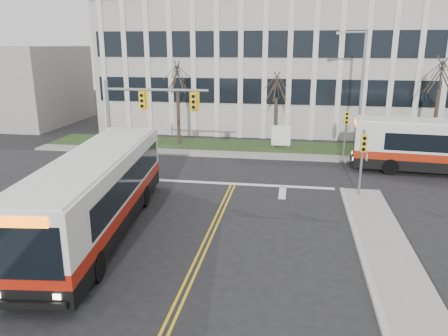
% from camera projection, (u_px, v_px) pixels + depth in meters
% --- Properties ---
extents(ground, '(120.00, 120.00, 0.00)m').
position_uv_depth(ground, '(207.00, 242.00, 18.74)').
color(ground, black).
rests_on(ground, ground).
extents(sidewalk_east, '(2.00, 26.00, 0.14)m').
position_uv_depth(sidewalk_east, '(423.00, 331.00, 12.82)').
color(sidewalk_east, '#9E9B93').
rests_on(sidewalk_east, ground).
extents(sidewalk_cross, '(44.00, 1.60, 0.14)m').
position_uv_depth(sidewalk_cross, '(313.00, 158.00, 32.38)').
color(sidewalk_cross, '#9E9B93').
rests_on(sidewalk_cross, ground).
extents(building_lawn, '(44.00, 5.00, 0.12)m').
position_uv_depth(building_lawn, '(312.00, 149.00, 35.05)').
color(building_lawn, '#27411C').
rests_on(building_lawn, ground).
extents(office_building, '(40.00, 16.00, 12.00)m').
position_uv_depth(office_building, '(311.00, 66.00, 44.82)').
color(office_building, '#B8B4A9').
rests_on(office_building, ground).
extents(building_annex, '(12.00, 12.00, 8.00)m').
position_uv_depth(building_annex, '(15.00, 85.00, 46.34)').
color(building_annex, '#9E9B93').
rests_on(building_annex, ground).
extents(mast_arm_signal, '(6.11, 0.38, 6.20)m').
position_uv_depth(mast_arm_signal, '(135.00, 115.00, 25.24)').
color(mast_arm_signal, slate).
rests_on(mast_arm_signal, ground).
extents(signal_pole_near, '(0.34, 0.39, 3.80)m').
position_uv_depth(signal_pole_near, '(363.00, 154.00, 23.50)').
color(signal_pole_near, slate).
rests_on(signal_pole_near, ground).
extents(signal_pole_far, '(0.34, 0.39, 3.80)m').
position_uv_depth(signal_pole_far, '(346.00, 126.00, 31.57)').
color(signal_pole_far, slate).
rests_on(signal_pole_far, ground).
extents(streetlight, '(2.15, 0.25, 9.20)m').
position_uv_depth(streetlight, '(359.00, 87.00, 31.47)').
color(streetlight, slate).
rests_on(streetlight, ground).
extents(directory_sign, '(1.50, 0.12, 2.00)m').
position_uv_depth(directory_sign, '(281.00, 136.00, 34.65)').
color(directory_sign, slate).
rests_on(directory_sign, ground).
extents(tree_left, '(1.80, 1.80, 7.70)m').
position_uv_depth(tree_left, '(177.00, 79.00, 35.25)').
color(tree_left, '#42352B').
rests_on(tree_left, ground).
extents(tree_mid, '(1.80, 1.80, 6.82)m').
position_uv_depth(tree_mid, '(277.00, 88.00, 34.38)').
color(tree_mid, '#42352B').
rests_on(tree_mid, ground).
extents(tree_right, '(1.80, 1.80, 8.25)m').
position_uv_depth(tree_right, '(441.00, 76.00, 32.06)').
color(tree_right, '#42352B').
rests_on(tree_right, ground).
extents(bus_main, '(4.29, 13.44, 3.52)m').
position_uv_depth(bus_main, '(97.00, 195.00, 19.30)').
color(bus_main, silver).
rests_on(bus_main, ground).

